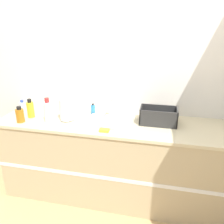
# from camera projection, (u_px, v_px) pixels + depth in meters

# --- Properties ---
(ground_plane) EXTENTS (12.00, 12.00, 0.00)m
(ground_plane) POSITION_uv_depth(u_px,v_px,m) (108.00, 213.00, 2.27)
(ground_plane) COLOR tan
(wall_back) EXTENTS (4.79, 0.06, 2.60)m
(wall_back) POSITION_uv_depth(u_px,v_px,m) (121.00, 76.00, 2.39)
(wall_back) COLOR silver
(wall_back) RESTS_ON ground_plane
(counter_cabinet) EXTENTS (2.42, 0.65, 0.90)m
(counter_cabinet) POSITION_uv_depth(u_px,v_px,m) (114.00, 159.00, 2.39)
(counter_cabinet) COLOR tan
(counter_cabinet) RESTS_ON ground_plane
(sink) EXTENTS (0.46, 0.33, 0.25)m
(sink) POSITION_uv_depth(u_px,v_px,m) (110.00, 121.00, 2.22)
(sink) COLOR silver
(sink) RESTS_ON counter_cabinet
(paper_towel_roll) EXTENTS (0.14, 0.14, 0.23)m
(paper_towel_roll) POSITION_uv_depth(u_px,v_px,m) (66.00, 109.00, 2.23)
(paper_towel_roll) COLOR #4C4C51
(paper_towel_roll) RESTS_ON counter_cabinet
(dish_rack) EXTENTS (0.36, 0.21, 0.17)m
(dish_rack) POSITION_uv_depth(u_px,v_px,m) (158.00, 118.00, 2.17)
(dish_rack) COLOR #2D2D2D
(dish_rack) RESTS_ON counter_cabinet
(bottle_yellow) EXTENTS (0.07, 0.07, 0.20)m
(bottle_yellow) POSITION_uv_depth(u_px,v_px,m) (30.00, 109.00, 2.32)
(bottle_yellow) COLOR yellow
(bottle_yellow) RESTS_ON counter_cabinet
(bottle_clear) EXTENTS (0.07, 0.07, 0.14)m
(bottle_clear) POSITION_uv_depth(u_px,v_px,m) (23.00, 107.00, 2.47)
(bottle_clear) COLOR silver
(bottle_clear) RESTS_ON counter_cabinet
(bottle_amber) EXTENTS (0.08, 0.08, 0.17)m
(bottle_amber) POSITION_uv_depth(u_px,v_px,m) (20.00, 115.00, 2.21)
(bottle_amber) COLOR #B26B19
(bottle_amber) RESTS_ON counter_cabinet
(bottle_white_spray) EXTENTS (0.08, 0.08, 0.26)m
(bottle_white_spray) POSITION_uv_depth(u_px,v_px,m) (48.00, 112.00, 2.19)
(bottle_white_spray) COLOR white
(bottle_white_spray) RESTS_ON counter_cabinet
(soap_dispenser) EXTENTS (0.05, 0.05, 0.12)m
(soap_dispenser) POSITION_uv_depth(u_px,v_px,m) (93.00, 109.00, 2.43)
(soap_dispenser) COLOR #338CCC
(soap_dispenser) RESTS_ON counter_cabinet
(sponge) EXTENTS (0.09, 0.06, 0.02)m
(sponge) POSITION_uv_depth(u_px,v_px,m) (104.00, 130.00, 2.02)
(sponge) COLOR yellow
(sponge) RESTS_ON counter_cabinet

